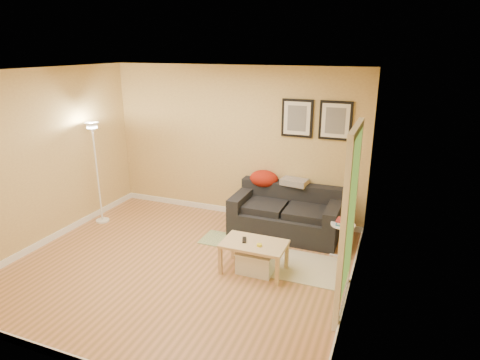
# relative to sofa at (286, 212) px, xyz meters

# --- Properties ---
(floor) EXTENTS (4.50, 4.50, 0.00)m
(floor) POSITION_rel_sofa_xyz_m (-1.07, -1.53, -0.38)
(floor) COLOR tan
(floor) RESTS_ON ground
(ceiling) EXTENTS (4.50, 4.50, 0.00)m
(ceiling) POSITION_rel_sofa_xyz_m (-1.07, -1.53, 2.23)
(ceiling) COLOR white
(ceiling) RESTS_ON wall_back
(wall_back) EXTENTS (4.50, 0.00, 4.50)m
(wall_back) POSITION_rel_sofa_xyz_m (-1.07, 0.47, 0.92)
(wall_back) COLOR #D6B76D
(wall_back) RESTS_ON ground
(wall_front) EXTENTS (4.50, 0.00, 4.50)m
(wall_front) POSITION_rel_sofa_xyz_m (-1.07, -3.53, 0.92)
(wall_front) COLOR #D6B76D
(wall_front) RESTS_ON ground
(wall_left) EXTENTS (0.00, 4.00, 4.00)m
(wall_left) POSITION_rel_sofa_xyz_m (-3.32, -1.53, 0.92)
(wall_left) COLOR #D6B76D
(wall_left) RESTS_ON ground
(wall_right) EXTENTS (0.00, 4.00, 4.00)m
(wall_right) POSITION_rel_sofa_xyz_m (1.18, -1.53, 0.92)
(wall_right) COLOR #D6B76D
(wall_right) RESTS_ON ground
(baseboard_back) EXTENTS (4.50, 0.02, 0.10)m
(baseboard_back) POSITION_rel_sofa_xyz_m (-1.07, 0.46, -0.33)
(baseboard_back) COLOR white
(baseboard_back) RESTS_ON ground
(baseboard_front) EXTENTS (4.50, 0.02, 0.10)m
(baseboard_front) POSITION_rel_sofa_xyz_m (-1.07, -3.52, -0.33)
(baseboard_front) COLOR white
(baseboard_front) RESTS_ON ground
(baseboard_left) EXTENTS (0.02, 4.00, 0.10)m
(baseboard_left) POSITION_rel_sofa_xyz_m (-3.31, -1.53, -0.33)
(baseboard_left) COLOR white
(baseboard_left) RESTS_ON ground
(baseboard_right) EXTENTS (0.02, 4.00, 0.10)m
(baseboard_right) POSITION_rel_sofa_xyz_m (1.17, -1.53, -0.33)
(baseboard_right) COLOR white
(baseboard_right) RESTS_ON ground
(sofa) EXTENTS (1.70, 0.90, 0.75)m
(sofa) POSITION_rel_sofa_xyz_m (0.00, 0.00, 0.00)
(sofa) COLOR black
(sofa) RESTS_ON ground
(red_throw) EXTENTS (0.48, 0.36, 0.28)m
(red_throw) POSITION_rel_sofa_xyz_m (-0.49, 0.33, 0.40)
(red_throw) COLOR #A72A0F
(red_throw) RESTS_ON sofa
(plaid_throw) EXTENTS (0.45, 0.32, 0.10)m
(plaid_throw) POSITION_rel_sofa_xyz_m (0.04, 0.32, 0.41)
(plaid_throw) COLOR tan
(plaid_throw) RESTS_ON sofa
(framed_print_left) EXTENTS (0.50, 0.04, 0.60)m
(framed_print_left) POSITION_rel_sofa_xyz_m (0.01, 0.45, 1.43)
(framed_print_left) COLOR black
(framed_print_left) RESTS_ON wall_back
(framed_print_right) EXTENTS (0.50, 0.04, 0.60)m
(framed_print_right) POSITION_rel_sofa_xyz_m (0.61, 0.45, 1.43)
(framed_print_right) COLOR black
(framed_print_right) RESTS_ON wall_back
(area_rug) EXTENTS (1.25, 0.85, 0.01)m
(area_rug) POSITION_rel_sofa_xyz_m (0.40, -0.96, -0.37)
(area_rug) COLOR beige
(area_rug) RESTS_ON ground
(green_runner) EXTENTS (0.70, 0.50, 0.01)m
(green_runner) POSITION_rel_sofa_xyz_m (-0.82, -0.60, -0.37)
(green_runner) COLOR #668C4C
(green_runner) RESTS_ON ground
(coffee_table) EXTENTS (0.91, 0.62, 0.42)m
(coffee_table) POSITION_rel_sofa_xyz_m (-0.08, -1.30, -0.16)
(coffee_table) COLOR tan
(coffee_table) RESTS_ON ground
(remote_control) EXTENTS (0.10, 0.17, 0.02)m
(remote_control) POSITION_rel_sofa_xyz_m (-0.22, -1.29, 0.06)
(remote_control) COLOR black
(remote_control) RESTS_ON coffee_table
(tape_roll) EXTENTS (0.07, 0.07, 0.03)m
(tape_roll) POSITION_rel_sofa_xyz_m (0.02, -1.37, 0.06)
(tape_roll) COLOR yellow
(tape_roll) RESTS_ON coffee_table
(storage_bin) EXTENTS (0.49, 0.36, 0.30)m
(storage_bin) POSITION_rel_sofa_xyz_m (-0.05, -1.30, -0.23)
(storage_bin) COLOR white
(storage_bin) RESTS_ON ground
(side_table) EXTENTS (0.34, 0.34, 0.52)m
(side_table) POSITION_rel_sofa_xyz_m (0.95, -0.48, -0.11)
(side_table) COLOR white
(side_table) RESTS_ON ground
(book_stack) EXTENTS (0.22, 0.25, 0.07)m
(book_stack) POSITION_rel_sofa_xyz_m (0.94, -0.49, 0.18)
(book_stack) COLOR teal
(book_stack) RESTS_ON side_table
(floor_lamp) EXTENTS (0.22, 0.22, 1.73)m
(floor_lamp) POSITION_rel_sofa_xyz_m (-3.07, -0.70, 0.44)
(floor_lamp) COLOR white
(floor_lamp) RESTS_ON ground
(doorway) EXTENTS (0.12, 1.01, 2.13)m
(doorway) POSITION_rel_sofa_xyz_m (1.13, -1.68, 0.65)
(doorway) COLOR white
(doorway) RESTS_ON ground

